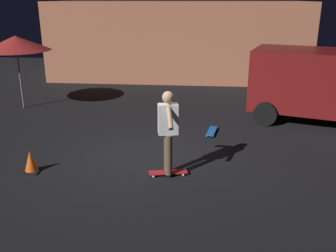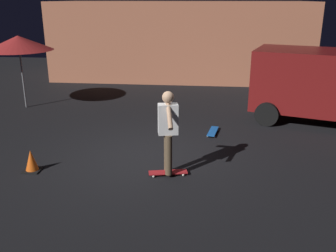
{
  "view_description": "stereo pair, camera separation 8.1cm",
  "coord_description": "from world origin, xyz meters",
  "views": [
    {
      "loc": [
        1.24,
        -7.77,
        3.4
      ],
      "look_at": [
        0.6,
        -0.9,
        1.05
      ],
      "focal_mm": 40.21,
      "sensor_mm": 36.0,
      "label": 1
    },
    {
      "loc": [
        1.32,
        -7.76,
        3.4
      ],
      "look_at": [
        0.6,
        -0.9,
        1.05
      ],
      "focal_mm": 40.21,
      "sensor_mm": 36.0,
      "label": 2
    }
  ],
  "objects": [
    {
      "name": "skateboard_ridden",
      "position": [
        0.6,
        -0.9,
        0.06
      ],
      "size": [
        0.8,
        0.36,
        0.07
      ],
      "color": "#AD1E23",
      "rests_on": "ground_plane"
    },
    {
      "name": "skateboard_spare",
      "position": [
        1.52,
        1.68,
        0.06
      ],
      "size": [
        0.33,
        0.8,
        0.07
      ],
      "color": "#1959B2",
      "rests_on": "ground_plane"
    },
    {
      "name": "patio_umbrella",
      "position": [
        -4.55,
        3.58,
        2.07
      ],
      "size": [
        2.1,
        2.1,
        2.3
      ],
      "color": "slate",
      "rests_on": "ground_plane"
    },
    {
      "name": "low_building",
      "position": [
        0.11,
        9.39,
        1.63
      ],
      "size": [
        10.9,
        4.12,
        3.27
      ],
      "color": "#B76B4C",
      "rests_on": "ground_plane"
    },
    {
      "name": "ground_plane",
      "position": [
        0.0,
        0.0,
        0.0
      ],
      "size": [
        28.0,
        28.0,
        0.0
      ],
      "primitive_type": "plane",
      "color": "black"
    },
    {
      "name": "traffic_cone",
      "position": [
        -2.22,
        -1.01,
        0.21
      ],
      "size": [
        0.34,
        0.34,
        0.46
      ],
      "color": "black",
      "rests_on": "ground_plane"
    },
    {
      "name": "skater",
      "position": [
        0.6,
        -0.9,
        1.04
      ],
      "size": [
        0.42,
        0.98,
        1.67
      ],
      "color": "brown",
      "rests_on": "skateboard_ridden"
    }
  ]
}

